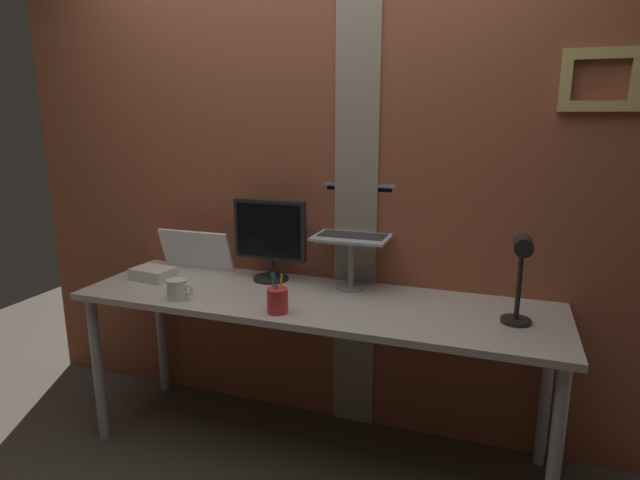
{
  "coord_description": "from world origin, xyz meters",
  "views": [
    {
      "loc": [
        0.92,
        -2.14,
        1.58
      ],
      "look_at": [
        0.13,
        0.08,
        1.03
      ],
      "focal_mm": 29.52,
      "sensor_mm": 36.0,
      "label": 1
    }
  ],
  "objects": [
    {
      "name": "ground_plane",
      "position": [
        0.0,
        0.0,
        0.0
      ],
      "size": [
        6.0,
        6.0,
        0.0
      ],
      "primitive_type": "plane",
      "color": "#4C4238"
    },
    {
      "name": "brick_wall_back",
      "position": [
        0.0,
        0.36,
        1.18
      ],
      "size": [
        3.35,
        0.16,
        2.36
      ],
      "color": "brown",
      "rests_on": "ground_plane"
    },
    {
      "name": "desk",
      "position": [
        0.13,
        -0.02,
        0.7
      ],
      "size": [
        2.18,
        0.63,
        0.78
      ],
      "color": "beige",
      "rests_on": "ground_plane"
    },
    {
      "name": "monitor",
      "position": [
        -0.16,
        0.18,
        1.01
      ],
      "size": [
        0.38,
        0.18,
        0.41
      ],
      "color": "black",
      "rests_on": "desk"
    },
    {
      "name": "laptop_stand",
      "position": [
        0.26,
        0.18,
        0.94
      ],
      "size": [
        0.28,
        0.22,
        0.24
      ],
      "color": "gray",
      "rests_on": "desk"
    },
    {
      "name": "laptop",
      "position": [
        0.26,
        0.25,
        1.09
      ],
      "size": [
        0.35,
        0.3,
        0.25
      ],
      "color": "#ADB2B7",
      "rests_on": "laptop_stand"
    },
    {
      "name": "whiteboard_panel",
      "position": [
        -0.62,
        0.21,
        0.88
      ],
      "size": [
        0.41,
        0.08,
        0.22
      ],
      "primitive_type": "cube",
      "rotation": [
        0.3,
        0.0,
        0.0
      ],
      "color": "white",
      "rests_on": "desk"
    },
    {
      "name": "desk_lamp",
      "position": [
        1.0,
        -0.07,
        1.01
      ],
      "size": [
        0.12,
        0.2,
        0.37
      ],
      "color": "black",
      "rests_on": "desk"
    },
    {
      "name": "pen_cup",
      "position": [
        0.06,
        -0.23,
        0.83
      ],
      "size": [
        0.09,
        0.09,
        0.18
      ],
      "color": "red",
      "rests_on": "desk"
    },
    {
      "name": "coffee_mug",
      "position": [
        -0.44,
        -0.23,
        0.82
      ],
      "size": [
        0.13,
        0.09,
        0.09
      ],
      "color": "silver",
      "rests_on": "desk"
    },
    {
      "name": "paper_clutter_stack",
      "position": [
        -0.73,
        -0.02,
        0.81
      ],
      "size": [
        0.21,
        0.16,
        0.06
      ],
      "primitive_type": "cube",
      "rotation": [
        0.0,
        0.0,
        -0.12
      ],
      "color": "silver",
      "rests_on": "desk"
    }
  ]
}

